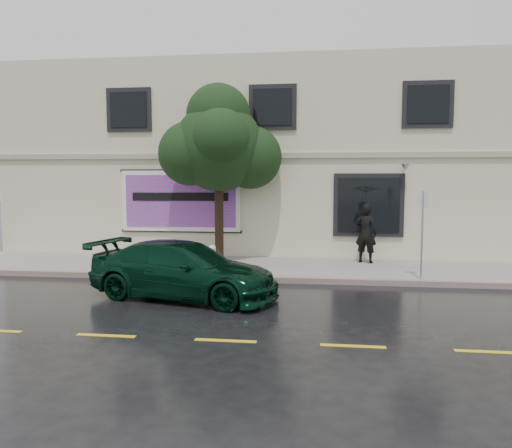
# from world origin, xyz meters

# --- Properties ---
(ground) EXTENTS (90.00, 90.00, 0.00)m
(ground) POSITION_xyz_m (0.00, 0.00, 0.00)
(ground) COLOR black
(ground) RESTS_ON ground
(sidewalk) EXTENTS (20.00, 3.50, 0.15)m
(sidewalk) POSITION_xyz_m (0.00, 3.25, 0.07)
(sidewalk) COLOR gray
(sidewalk) RESTS_ON ground
(curb) EXTENTS (20.00, 0.18, 0.16)m
(curb) POSITION_xyz_m (0.00, 1.50, 0.07)
(curb) COLOR gray
(curb) RESTS_ON ground
(road_marking) EXTENTS (19.00, 0.12, 0.01)m
(road_marking) POSITION_xyz_m (0.00, -3.50, 0.01)
(road_marking) COLOR gold
(road_marking) RESTS_ON ground
(building) EXTENTS (20.00, 8.12, 7.00)m
(building) POSITION_xyz_m (0.00, 9.00, 3.50)
(building) COLOR beige
(building) RESTS_ON ground
(billboard) EXTENTS (4.30, 0.16, 2.20)m
(billboard) POSITION_xyz_m (-3.20, 4.92, 2.05)
(billboard) COLOR white
(billboard) RESTS_ON ground
(car) EXTENTS (4.96, 3.07, 1.34)m
(car) POSITION_xyz_m (-1.59, -0.50, 0.67)
(car) COLOR black
(car) RESTS_ON ground
(pedestrian) EXTENTS (0.81, 0.67, 1.89)m
(pedestrian) POSITION_xyz_m (3.07, 4.19, 1.10)
(pedestrian) COLOR black
(pedestrian) RESTS_ON sidewalk
(umbrella) EXTENTS (1.22, 1.22, 0.78)m
(umbrella) POSITION_xyz_m (3.07, 4.19, 2.43)
(umbrella) COLOR black
(umbrella) RESTS_ON pedestrian
(street_tree) EXTENTS (2.86, 2.86, 5.12)m
(street_tree) POSITION_xyz_m (-1.64, 3.98, 3.82)
(street_tree) COLOR #332417
(street_tree) RESTS_ON sidewalk
(fire_hydrant) EXTENTS (0.31, 0.29, 0.75)m
(fire_hydrant) POSITION_xyz_m (-1.50, 2.26, 0.52)
(fire_hydrant) COLOR silver
(fire_hydrant) RESTS_ON sidewalk
(sign_pole) EXTENTS (0.28, 0.12, 2.35)m
(sign_pole) POSITION_xyz_m (4.30, 1.70, 1.58)
(sign_pole) COLOR #9E9FA6
(sign_pole) RESTS_ON sidewalk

